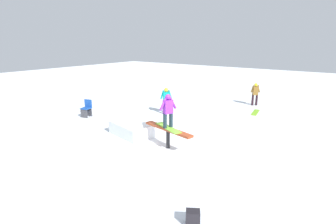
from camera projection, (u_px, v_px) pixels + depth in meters
name	position (u px, v px, depth m)	size (l,w,h in m)	color
ground_plane	(168.00, 148.00, 9.61)	(60.00, 60.00, 0.00)	white
rail_feature	(168.00, 131.00, 9.44)	(2.25, 0.72, 0.77)	black
snow_kicker_ramp	(136.00, 128.00, 10.97)	(1.80, 1.50, 0.53)	white
main_rider_on_rail	(168.00, 112.00, 9.25)	(1.38, 0.80, 1.24)	#87D538
bystander_teal	(166.00, 99.00, 13.89)	(0.51, 0.50, 1.41)	#3C307D
bystander_brown	(255.00, 93.00, 15.75)	(0.50, 0.43, 1.35)	black
loose_snowboard_lime	(255.00, 112.00, 14.30)	(1.32, 0.28, 0.02)	#80CF29
folding_chair	(87.00, 109.00, 13.45)	(0.53, 0.53, 0.88)	#3F3F44
backpack_on_snow	(193.00, 218.00, 5.56)	(0.30, 0.22, 0.34)	black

